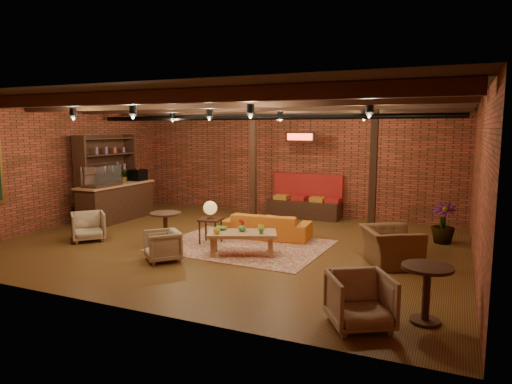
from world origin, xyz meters
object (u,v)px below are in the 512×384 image
at_px(sofa, 267,226).
at_px(coffee_table, 241,235).
at_px(armchair_a, 88,225).
at_px(round_table_right, 427,285).
at_px(round_table_left, 165,223).
at_px(armchair_right, 391,240).
at_px(side_table_lamp, 210,211).
at_px(plant_tall, 445,183).
at_px(side_table_book, 385,230).
at_px(armchair_far, 360,298).
at_px(armchair_b, 163,244).

bearing_deg(sofa, coffee_table, 88.00).
distance_m(armchair_a, round_table_right, 7.63).
bearing_deg(round_table_left, coffee_table, -1.90).
xyz_separation_m(sofa, armchair_right, (2.97, -1.04, 0.18)).
bearing_deg(side_table_lamp, plant_tall, 24.36).
bearing_deg(sofa, side_table_lamp, 41.36).
bearing_deg(plant_tall, armchair_a, -157.74).
height_order(armchair_right, plant_tall, plant_tall).
relative_size(armchair_right, round_table_right, 1.40).
relative_size(side_table_lamp, armchair_a, 1.33).
xyz_separation_m(sofa, side_table_book, (2.74, -0.14, 0.18)).
relative_size(round_table_right, armchair_far, 0.99).
xyz_separation_m(armchair_a, armchair_far, (6.68, -2.13, 0.03)).
height_order(sofa, side_table_book, sofa).
height_order(round_table_left, armchair_right, armchair_right).
distance_m(coffee_table, armchair_b, 1.59).
distance_m(round_table_left, armchair_a, 1.91).
distance_m(coffee_table, armchair_a, 3.78).
relative_size(sofa, round_table_left, 2.80).
height_order(sofa, armchair_a, armchair_a).
bearing_deg(plant_tall, side_table_book, -129.68).
bearing_deg(armchair_a, armchair_far, -65.75).
relative_size(side_table_lamp, round_table_left, 1.34).
height_order(sofa, armchair_far, armchair_far).
bearing_deg(round_table_right, armchair_b, 168.85).
relative_size(sofa, armchair_a, 2.78).
distance_m(armchair_a, armchair_b, 2.62).
distance_m(sofa, side_table_book, 2.75).
xyz_separation_m(side_table_book, plant_tall, (1.08, 1.30, 0.91)).
xyz_separation_m(sofa, coffee_table, (0.07, -1.56, 0.13)).
height_order(armchair_b, plant_tall, plant_tall).
bearing_deg(side_table_lamp, armchair_far, -37.52).
relative_size(coffee_table, plant_tall, 0.56).
distance_m(round_table_left, armchair_b, 1.28).
xyz_separation_m(sofa, armchair_far, (2.98, -4.04, 0.10)).
height_order(coffee_table, armchair_right, armchair_right).
relative_size(side_table_book, armchair_far, 0.76).
distance_m(round_table_left, round_table_right, 5.96).
bearing_deg(side_table_book, plant_tall, 50.32).
xyz_separation_m(armchair_a, armchair_right, (6.66, 0.87, 0.11)).
bearing_deg(side_table_lamp, armchair_right, -0.51).
bearing_deg(side_table_book, armchair_right, -75.32).
xyz_separation_m(armchair_right, plant_tall, (0.85, 2.20, 0.90)).
relative_size(side_table_lamp, armchair_right, 0.89).
bearing_deg(plant_tall, round_table_right, -90.70).
relative_size(round_table_left, round_table_right, 0.93).
relative_size(armchair_b, plant_tall, 0.24).
distance_m(side_table_lamp, armchair_b, 1.63).
bearing_deg(armchair_far, coffee_table, 108.60).
distance_m(sofa, armchair_right, 3.15).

